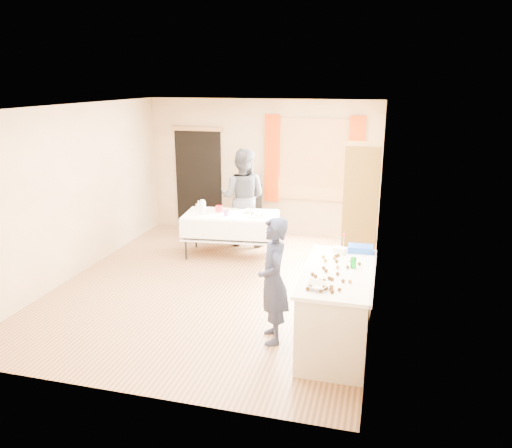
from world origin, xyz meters
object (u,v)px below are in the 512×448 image
(party_table, at_px, (231,231))
(cabinet, at_px, (360,211))
(chair, at_px, (249,223))
(girl, at_px, (273,281))
(woman, at_px, (243,197))
(counter, at_px, (337,308))

(party_table, bearing_deg, cabinet, -15.19)
(chair, bearing_deg, party_table, -99.36)
(girl, bearing_deg, chair, 179.89)
(cabinet, distance_m, woman, 2.38)
(counter, distance_m, girl, 0.79)
(counter, bearing_deg, party_table, 128.70)
(counter, bearing_deg, woman, 122.19)
(cabinet, distance_m, party_table, 2.27)
(chair, bearing_deg, woman, -103.18)
(counter, xyz_separation_m, woman, (-2.05, 3.25, 0.43))
(cabinet, bearing_deg, counter, -92.55)
(woman, bearing_deg, girl, 111.55)
(chair, height_order, girl, girl)
(girl, bearing_deg, party_table, -172.79)
(cabinet, bearing_deg, chair, 148.26)
(counter, relative_size, woman, 0.93)
(counter, xyz_separation_m, party_table, (-2.07, 2.59, -0.01))
(counter, xyz_separation_m, girl, (-0.73, -0.08, 0.29))
(chair, distance_m, woman, 0.64)
(party_table, bearing_deg, woman, 81.67)
(chair, relative_size, girl, 0.70)
(cabinet, height_order, chair, cabinet)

